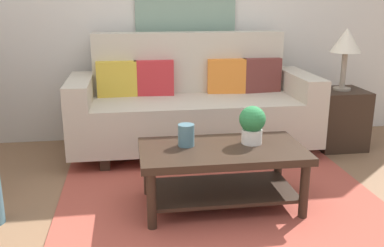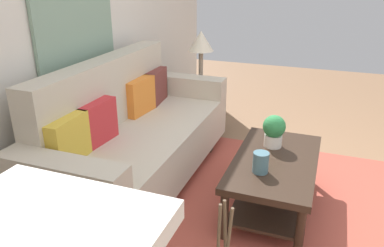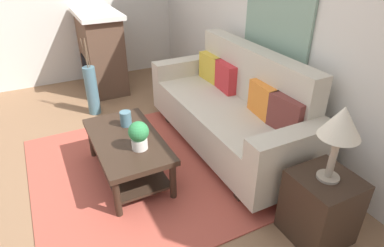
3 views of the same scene
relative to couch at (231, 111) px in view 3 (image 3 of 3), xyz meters
name	(u,v)px [view 3 (image 3 of 3)]	position (x,y,z in m)	size (l,w,h in m)	color
ground_plane	(96,186)	(0.03, -1.52, -0.43)	(9.66, 9.66, 0.00)	#8C6647
wall_back	(284,19)	(0.03, 0.54, 0.92)	(5.66, 0.10, 2.70)	silver
area_rug	(145,171)	(0.03, -1.02, -0.42)	(2.26, 2.13, 0.01)	#B24C3D
couch	(231,111)	(0.00, 0.00, 0.00)	(2.19, 0.84, 1.08)	beige
throw_pillow_mustard	(211,68)	(-0.68, 0.13, 0.25)	(0.36, 0.12, 0.32)	gold
throw_pillow_crimson	(226,77)	(-0.34, 0.13, 0.25)	(0.36, 0.12, 0.32)	red
throw_pillow_orange	(263,100)	(0.34, 0.13, 0.25)	(0.36, 0.12, 0.32)	orange
throw_pillow_maroon	(286,115)	(0.68, 0.13, 0.25)	(0.36, 0.12, 0.32)	brown
coffee_table	(128,148)	(0.02, -1.17, -0.12)	(1.10, 0.60, 0.43)	#332319
tabletop_vase	(126,119)	(-0.21, -1.10, 0.07)	(0.11, 0.11, 0.15)	slate
potted_plant_tabletop	(139,135)	(0.24, -1.11, 0.14)	(0.18, 0.18, 0.26)	white
side_table	(320,207)	(1.40, -0.09, -0.15)	(0.44, 0.44, 0.56)	#332319
table_lamp	(341,125)	(1.40, -0.09, 0.56)	(0.28, 0.28, 0.57)	gray
fireplace	(101,51)	(-2.25, -0.85, 0.16)	(1.02, 0.58, 1.16)	brown
floor_vase	(92,91)	(-1.48, -1.19, -0.11)	(0.15, 0.15, 0.64)	slate
floor_vase_branch_a	(86,54)	(-1.46, -1.19, 0.39)	(0.01, 0.01, 0.36)	brown
floor_vase_branch_b	(87,53)	(-1.49, -1.17, 0.39)	(0.01, 0.01, 0.36)	brown
floor_vase_branch_c	(84,53)	(-1.49, -1.20, 0.39)	(0.01, 0.01, 0.36)	brown
framed_painting	(277,12)	(0.00, 0.47, 0.98)	(0.98, 0.03, 0.87)	gray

